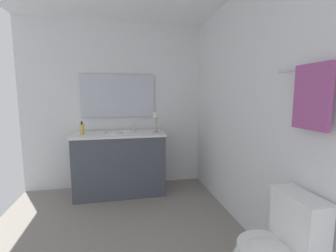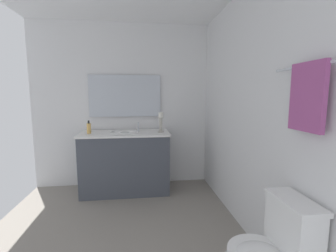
{
  "view_description": "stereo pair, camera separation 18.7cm",
  "coord_description": "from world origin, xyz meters",
  "px_view_note": "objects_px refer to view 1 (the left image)",
  "views": [
    {
      "loc": [
        2.18,
        0.05,
        1.39
      ],
      "look_at": [
        -0.1,
        0.53,
        1.08
      ],
      "focal_mm": 24.85,
      "sensor_mm": 36.0,
      "label": 1
    },
    {
      "loc": [
        2.21,
        0.24,
        1.39
      ],
      "look_at": [
        -0.1,
        0.53,
        1.08
      ],
      "focal_mm": 24.85,
      "sensor_mm": 36.0,
      "label": 2
    }
  ],
  "objects_px": {
    "toilet": "(276,252)",
    "towel_bar": "(317,66)",
    "mirror": "(118,96)",
    "vanity_cabinet": "(120,163)",
    "towel_near_vanity": "(312,97)",
    "candle_holder_tall": "(156,122)",
    "sink_basin": "(119,136)",
    "soap_bottle": "(82,129)"
  },
  "relations": [
    {
      "from": "candle_holder_tall",
      "to": "towel_near_vanity",
      "type": "xyz_separation_m",
      "value": [
        1.96,
        0.7,
        0.37
      ]
    },
    {
      "from": "soap_bottle",
      "to": "toilet",
      "type": "xyz_separation_m",
      "value": [
        1.99,
        1.48,
        -0.58
      ]
    },
    {
      "from": "candle_holder_tall",
      "to": "towel_near_vanity",
      "type": "relative_size",
      "value": 0.67
    },
    {
      "from": "mirror",
      "to": "candle_holder_tall",
      "type": "xyz_separation_m",
      "value": [
        0.33,
        0.51,
        -0.36
      ]
    },
    {
      "from": "vanity_cabinet",
      "to": "towel_bar",
      "type": "relative_size",
      "value": 1.76
    },
    {
      "from": "candle_holder_tall",
      "to": "vanity_cabinet",
      "type": "bearing_deg",
      "value": -95.54
    },
    {
      "from": "vanity_cabinet",
      "to": "towel_bar",
      "type": "distance_m",
      "value": 2.61
    },
    {
      "from": "towel_bar",
      "to": "towel_near_vanity",
      "type": "xyz_separation_m",
      "value": [
        -0.0,
        -0.02,
        -0.19
      ]
    },
    {
      "from": "mirror",
      "to": "towel_bar",
      "type": "distance_m",
      "value": 2.6
    },
    {
      "from": "mirror",
      "to": "candle_holder_tall",
      "type": "distance_m",
      "value": 0.71
    },
    {
      "from": "mirror",
      "to": "toilet",
      "type": "relative_size",
      "value": 1.42
    },
    {
      "from": "mirror",
      "to": "towel_near_vanity",
      "type": "relative_size",
      "value": 2.56
    },
    {
      "from": "toilet",
      "to": "towel_bar",
      "type": "xyz_separation_m",
      "value": [
        -0.03,
        0.22,
        1.2
      ]
    },
    {
      "from": "candle_holder_tall",
      "to": "soap_bottle",
      "type": "height_order",
      "value": "candle_holder_tall"
    },
    {
      "from": "toilet",
      "to": "mirror",
      "type": "bearing_deg",
      "value": -156.7
    },
    {
      "from": "candle_holder_tall",
      "to": "towel_near_vanity",
      "type": "distance_m",
      "value": 2.11
    },
    {
      "from": "vanity_cabinet",
      "to": "towel_bar",
      "type": "height_order",
      "value": "towel_bar"
    },
    {
      "from": "vanity_cabinet",
      "to": "mirror",
      "type": "height_order",
      "value": "mirror"
    },
    {
      "from": "mirror",
      "to": "toilet",
      "type": "bearing_deg",
      "value": 23.3
    },
    {
      "from": "sink_basin",
      "to": "towel_near_vanity",
      "type": "xyz_separation_m",
      "value": [
        2.01,
        1.2,
        0.55
      ]
    },
    {
      "from": "candle_holder_tall",
      "to": "towel_bar",
      "type": "bearing_deg",
      "value": 20.03
    },
    {
      "from": "mirror",
      "to": "towel_bar",
      "type": "relative_size",
      "value": 1.5
    },
    {
      "from": "toilet",
      "to": "towel_near_vanity",
      "type": "bearing_deg",
      "value": 98.53
    },
    {
      "from": "vanity_cabinet",
      "to": "candle_holder_tall",
      "type": "relative_size",
      "value": 4.48
    },
    {
      "from": "candle_holder_tall",
      "to": "toilet",
      "type": "xyz_separation_m",
      "value": [
        1.99,
        0.49,
        -0.65
      ]
    },
    {
      "from": "candle_holder_tall",
      "to": "toilet",
      "type": "relative_size",
      "value": 0.37
    },
    {
      "from": "vanity_cabinet",
      "to": "towel_near_vanity",
      "type": "distance_m",
      "value": 2.53
    },
    {
      "from": "soap_bottle",
      "to": "towel_bar",
      "type": "distance_m",
      "value": 2.67
    },
    {
      "from": "candle_holder_tall",
      "to": "towel_bar",
      "type": "height_order",
      "value": "towel_bar"
    },
    {
      "from": "towel_near_vanity",
      "to": "sink_basin",
      "type": "bearing_deg",
      "value": -149.11
    },
    {
      "from": "towel_near_vanity",
      "to": "towel_bar",
      "type": "bearing_deg",
      "value": 90.0
    },
    {
      "from": "soap_bottle",
      "to": "towel_bar",
      "type": "bearing_deg",
      "value": 40.95
    },
    {
      "from": "mirror",
      "to": "soap_bottle",
      "type": "height_order",
      "value": "mirror"
    },
    {
      "from": "mirror",
      "to": "towel_near_vanity",
      "type": "bearing_deg",
      "value": 27.73
    },
    {
      "from": "sink_basin",
      "to": "vanity_cabinet",
      "type": "bearing_deg",
      "value": -90.0
    },
    {
      "from": "toilet",
      "to": "towel_near_vanity",
      "type": "height_order",
      "value": "towel_near_vanity"
    },
    {
      "from": "vanity_cabinet",
      "to": "sink_basin",
      "type": "bearing_deg",
      "value": 90.0
    },
    {
      "from": "candle_holder_tall",
      "to": "towel_bar",
      "type": "xyz_separation_m",
      "value": [
        1.96,
        0.71,
        0.55
      ]
    },
    {
      "from": "towel_bar",
      "to": "towel_near_vanity",
      "type": "height_order",
      "value": "towel_near_vanity"
    },
    {
      "from": "mirror",
      "to": "towel_near_vanity",
      "type": "height_order",
      "value": "mirror"
    },
    {
      "from": "toilet",
      "to": "towel_bar",
      "type": "height_order",
      "value": "towel_bar"
    },
    {
      "from": "soap_bottle",
      "to": "towel_near_vanity",
      "type": "height_order",
      "value": "towel_near_vanity"
    }
  ]
}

